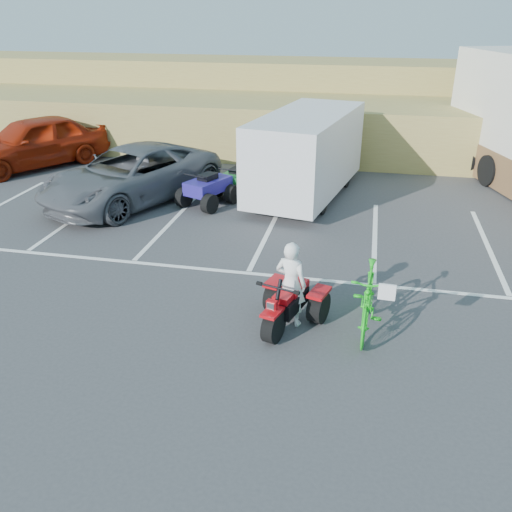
% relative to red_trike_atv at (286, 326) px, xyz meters
% --- Properties ---
extents(ground, '(100.00, 100.00, 0.00)m').
position_rel_red_trike_atv_xyz_m(ground, '(-1.16, -0.45, 0.00)').
color(ground, '#3A3A3D').
rests_on(ground, ground).
extents(parking_stripes, '(28.00, 5.16, 0.01)m').
position_rel_red_trike_atv_xyz_m(parking_stripes, '(-0.29, 3.62, 0.00)').
color(parking_stripes, white).
rests_on(parking_stripes, ground).
extents(grass_embankment, '(40.00, 8.50, 3.10)m').
position_rel_red_trike_atv_xyz_m(grass_embankment, '(-1.16, 15.03, 1.42)').
color(grass_embankment, olive).
rests_on(grass_embankment, ground).
extents(red_trike_atv, '(1.56, 1.83, 1.02)m').
position_rel_red_trike_atv_xyz_m(red_trike_atv, '(0.00, 0.00, 0.00)').
color(red_trike_atv, '#B50A10').
rests_on(red_trike_atv, ground).
extents(rider, '(0.67, 0.53, 1.61)m').
position_rel_red_trike_atv_xyz_m(rider, '(0.04, 0.14, 0.81)').
color(rider, white).
rests_on(rider, ground).
extents(green_dirt_bike, '(0.69, 2.06, 1.22)m').
position_rel_red_trike_atv_xyz_m(green_dirt_bike, '(1.42, 0.22, 0.61)').
color(green_dirt_bike, '#14BF19').
rests_on(green_dirt_bike, ground).
extents(grey_pickup, '(4.75, 6.25, 1.58)m').
position_rel_red_trike_atv_xyz_m(grey_pickup, '(-5.58, 5.98, 0.79)').
color(grey_pickup, '#4F5157').
rests_on(grey_pickup, ground).
extents(red_car, '(4.57, 5.58, 1.79)m').
position_rel_red_trike_atv_xyz_m(red_car, '(-10.54, 8.77, 0.90)').
color(red_car, maroon).
rests_on(red_car, ground).
extents(cargo_trailer, '(3.10, 5.64, 2.49)m').
position_rel_red_trike_atv_xyz_m(cargo_trailer, '(-0.61, 7.49, 1.35)').
color(cargo_trailer, silver).
rests_on(cargo_trailer, ground).
extents(quad_atv_blue, '(1.72, 1.94, 1.04)m').
position_rel_red_trike_atv_xyz_m(quad_atv_blue, '(-3.27, 6.08, 0.00)').
color(quad_atv_blue, navy).
rests_on(quad_atv_blue, ground).
extents(quad_atv_green, '(1.38, 1.64, 0.93)m').
position_rel_red_trike_atv_xyz_m(quad_atv_green, '(-2.69, 7.23, 0.00)').
color(quad_atv_green, '#166225').
rests_on(quad_atv_green, ground).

